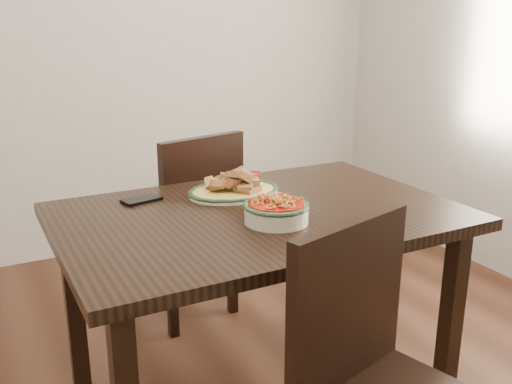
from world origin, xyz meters
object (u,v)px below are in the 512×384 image
dining_table (259,235)px  fish_plate (234,183)px  chair_far (190,218)px  noodle_bowl (276,209)px  chair_near (379,378)px  smartphone (142,200)px

dining_table → fish_plate: 0.24m
chair_far → noodle_bowl: chair_far is taller
chair_near → fish_plate: size_ratio=2.64×
chair_far → fish_plate: (-0.02, -0.50, 0.30)m
dining_table → chair_near: 0.67m
chair_far → chair_near: 1.35m
fish_plate → noodle_bowl: (-0.01, -0.33, -0.00)m
chair_near → noodle_bowl: bearing=75.0°
dining_table → chair_far: bearing=88.1°
dining_table → chair_far: 0.72m
chair_near → fish_plate: bearing=74.2°
smartphone → dining_table: bearing=-53.8°
fish_plate → noodle_bowl: bearing=-91.7°
dining_table → smartphone: size_ratio=9.85×
chair_far → smartphone: 0.60m
dining_table → fish_plate: size_ratio=3.91×
chair_near → fish_plate: chair_near is taller
fish_plate → smartphone: fish_plate is taller
chair_near → smartphone: chair_near is taller
noodle_bowl → chair_near: bearing=-89.8°
smartphone → noodle_bowl: bearing=-64.4°
chair_far → noodle_bowl: bearing=74.9°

